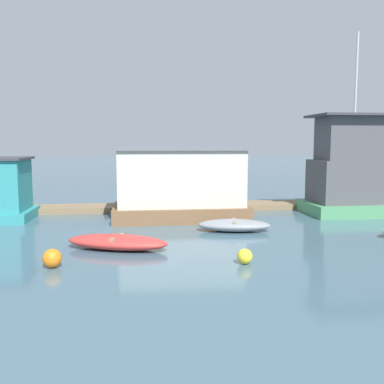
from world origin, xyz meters
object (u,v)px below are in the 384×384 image
houseboat_green (374,170)px  buoy_orange (52,258)px  dinghy_red (117,242)px  dinghy_grey (234,225)px  buoy_yellow (245,256)px  houseboat_brown (180,185)px

houseboat_green → buoy_orange: houseboat_green is taller
houseboat_green → dinghy_red: houseboat_green is taller
dinghy_grey → buoy_yellow: 4.96m
dinghy_grey → buoy_yellow: dinghy_grey is taller
houseboat_brown → buoy_yellow: houseboat_brown is taller
houseboat_brown → houseboat_green: bearing=2.4°
houseboat_brown → dinghy_grey: (1.98, -3.27, -1.43)m
houseboat_green → buoy_orange: 17.23m
dinghy_grey → buoy_orange: bearing=-145.4°
houseboat_green → dinghy_grey: 9.36m
buoy_yellow → buoy_orange: bearing=176.8°
dinghy_red → dinghy_grey: (4.79, 2.54, -0.00)m
dinghy_grey → buoy_yellow: (-0.77, -4.90, -0.02)m
dinghy_grey → buoy_orange: size_ratio=5.65×
houseboat_brown → dinghy_red: houseboat_brown is taller
dinghy_grey → buoy_orange: buoy_orange is taller
dinghy_red → buoy_yellow: (4.02, -2.36, -0.02)m
houseboat_brown → houseboat_green: houseboat_green is taller
buoy_yellow → buoy_orange: 5.87m
houseboat_green → buoy_yellow: (-9.12, -8.61, -2.06)m
houseboat_brown → dinghy_grey: size_ratio=2.02×
houseboat_brown → buoy_yellow: (1.22, -8.17, -1.44)m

